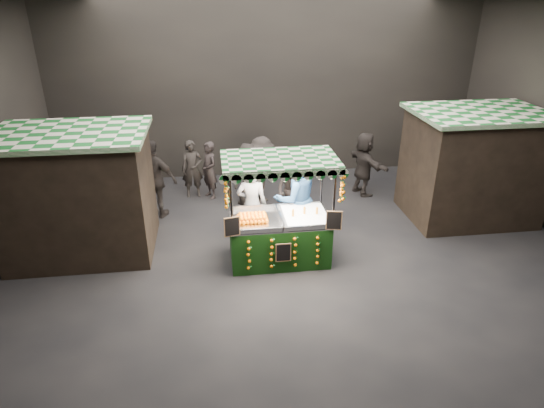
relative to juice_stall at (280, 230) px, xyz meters
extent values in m
plane|color=black|center=(0.39, -0.04, -0.69)|extent=(12.00, 12.00, 0.00)
cube|color=black|center=(0.39, 4.96, 1.81)|extent=(12.00, 0.10, 5.00)
cube|color=black|center=(0.39, -5.04, 1.81)|extent=(12.00, 0.10, 5.00)
cube|color=black|center=(-4.01, 0.96, 0.56)|extent=(2.80, 2.00, 2.50)
cube|color=#13591F|center=(-4.01, 0.96, 1.86)|extent=(3.00, 2.20, 0.10)
cube|color=black|center=(4.79, 1.46, 0.56)|extent=(2.80, 2.00, 2.50)
cube|color=#13591F|center=(4.79, 1.46, 1.86)|extent=(3.00, 2.20, 0.10)
cube|color=black|center=(-0.01, 0.04, -0.24)|extent=(1.96, 1.07, 0.89)
cube|color=#B3B5BA|center=(-0.01, 0.04, 0.22)|extent=(1.96, 1.07, 0.04)
cylinder|color=black|center=(-0.96, -0.47, 0.38)|extent=(0.04, 0.04, 2.14)
cylinder|color=black|center=(0.94, -0.47, 0.38)|extent=(0.04, 0.04, 2.14)
cylinder|color=black|center=(-0.96, 0.54, 0.38)|extent=(0.04, 0.04, 2.14)
cylinder|color=black|center=(0.94, 0.54, 0.38)|extent=(0.04, 0.04, 2.14)
cube|color=#13591F|center=(-0.01, 0.04, 1.49)|extent=(2.18, 1.29, 0.07)
cube|color=white|center=(0.52, 0.04, 0.28)|extent=(0.87, 0.96, 0.07)
cube|color=black|center=(-0.97, -0.53, 0.43)|extent=(0.30, 0.08, 0.39)
cube|color=black|center=(0.95, -0.53, 0.43)|extent=(0.30, 0.08, 0.39)
cube|color=black|center=(-0.01, -0.54, -0.19)|extent=(0.30, 0.02, 0.39)
imported|color=gray|center=(-0.48, 0.84, 0.20)|extent=(0.70, 0.51, 1.77)
imported|color=#274E7F|center=(0.46, 0.79, 0.32)|extent=(1.15, 0.99, 2.02)
imported|color=#292421|center=(-1.81, 3.52, 0.08)|extent=(0.59, 0.41, 1.53)
imported|color=black|center=(0.51, 1.76, 0.07)|extent=(0.92, 0.93, 1.51)
imported|color=#292421|center=(-2.66, 2.38, 0.28)|extent=(1.22, 0.86, 1.93)
imported|color=#2C2724|center=(-0.05, 2.90, 0.19)|extent=(1.28, 1.24, 1.75)
imported|color=black|center=(-0.39, 2.83, 0.12)|extent=(0.93, 0.91, 1.62)
imported|color=#2E2825|center=(2.71, 3.08, 0.17)|extent=(0.92, 1.66, 1.70)
imported|color=#2E2625|center=(-1.37, 3.37, 0.08)|extent=(0.59, 0.66, 1.53)
camera|label=1|loc=(-1.24, -8.14, 4.45)|focal=30.76mm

